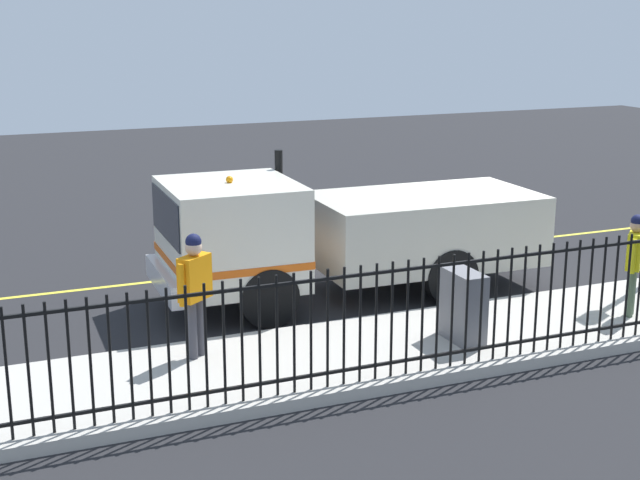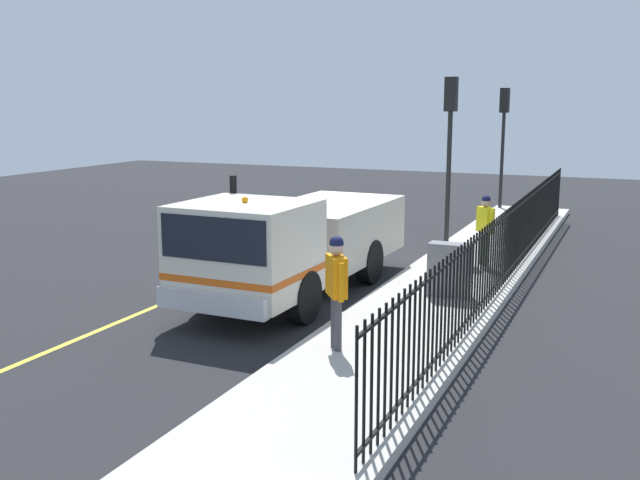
% 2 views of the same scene
% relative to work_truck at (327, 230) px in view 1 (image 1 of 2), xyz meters
% --- Properties ---
extents(ground_plane, '(48.71, 48.71, 0.00)m').
position_rel_work_truck_xyz_m(ground_plane, '(-0.19, 3.03, -1.22)').
color(ground_plane, '#232326').
rests_on(ground_plane, ground).
extents(sidewalk_slab, '(2.53, 22.14, 0.17)m').
position_rel_work_truck_xyz_m(sidewalk_slab, '(2.81, 3.03, -1.13)').
color(sidewalk_slab, '#B7B2A8').
rests_on(sidewalk_slab, ground).
extents(lane_marking, '(0.12, 19.93, 0.01)m').
position_rel_work_truck_xyz_m(lane_marking, '(-2.13, 3.03, -1.21)').
color(lane_marking, yellow).
rests_on(lane_marking, ground).
extents(work_truck, '(2.37, 6.83, 2.50)m').
position_rel_work_truck_xyz_m(work_truck, '(0.00, 0.00, 0.00)').
color(work_truck, silver).
rests_on(work_truck, ground).
extents(worker_standing, '(0.48, 0.53, 1.77)m').
position_rel_work_truck_xyz_m(worker_standing, '(2.20, -2.90, 0.03)').
color(worker_standing, orange).
rests_on(worker_standing, sidewalk_slab).
extents(pedestrian_distant, '(0.47, 0.48, 1.64)m').
position_rel_work_truck_xyz_m(pedestrian_distant, '(3.10, 3.91, -0.05)').
color(pedestrian_distant, yellow).
rests_on(pedestrian_distant, sidewalk_slab).
extents(iron_fence, '(0.04, 18.86, 1.58)m').
position_rel_work_truck_xyz_m(iron_fence, '(3.86, 3.03, -0.25)').
color(iron_fence, black).
rests_on(iron_fence, sidewalk_slab).
extents(utility_cabinet, '(0.81, 0.38, 1.05)m').
position_rel_work_truck_xyz_m(utility_cabinet, '(3.04, 0.86, -0.53)').
color(utility_cabinet, slate).
rests_on(utility_cabinet, sidewalk_slab).
extents(traffic_cone, '(0.41, 0.41, 0.59)m').
position_rel_work_truck_xyz_m(traffic_cone, '(-2.01, 0.64, -0.92)').
color(traffic_cone, orange).
rests_on(traffic_cone, ground).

